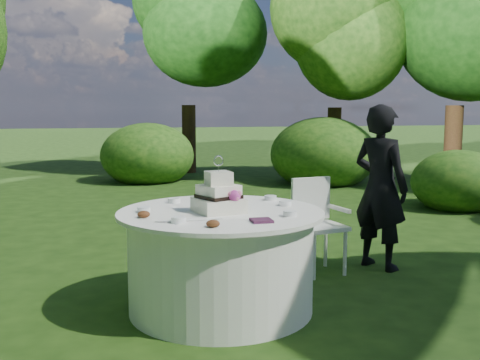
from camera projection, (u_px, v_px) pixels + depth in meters
name	position (u px, v px, depth m)	size (l,w,h in m)	color
ground	(221.00, 309.00, 4.33)	(80.00, 80.00, 0.00)	#1A360E
napkins	(261.00, 220.00, 3.82)	(0.14, 0.14, 0.02)	#471E3B
feather_plume	(189.00, 220.00, 3.86)	(0.48, 0.07, 0.01)	white
guest	(380.00, 187.00, 5.36)	(0.57, 0.38, 1.58)	black
table	(221.00, 260.00, 4.28)	(1.56, 1.56, 0.77)	white
cake	(219.00, 197.00, 4.17)	(0.39, 0.39, 0.43)	silver
chair	(316.00, 217.00, 5.28)	(0.48, 0.48, 0.88)	white
votives	(225.00, 207.00, 4.29)	(1.21, 0.90, 0.04)	white
petal_cups	(177.00, 219.00, 3.80)	(0.51, 0.52, 0.05)	#562D16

